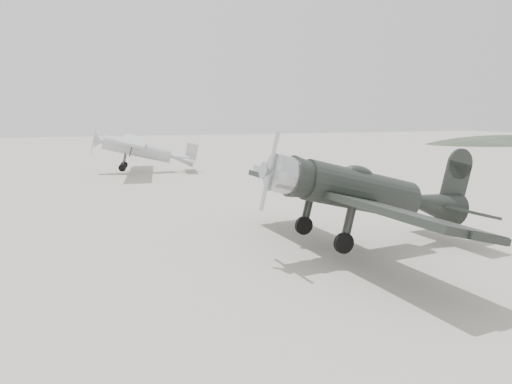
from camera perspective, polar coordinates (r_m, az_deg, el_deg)
ground at (r=17.26m, az=6.37°, el=-5.80°), size 160.00×160.00×0.00m
hill_northeast at (r=79.53m, az=26.98°, el=4.99°), size 32.00×16.00×5.20m
lowwing_monoplane at (r=16.33m, az=12.76°, el=-0.14°), size 7.82×10.91×3.52m
highwing_monoplane at (r=37.68m, az=-12.94°, el=5.04°), size 7.54×10.59×2.99m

